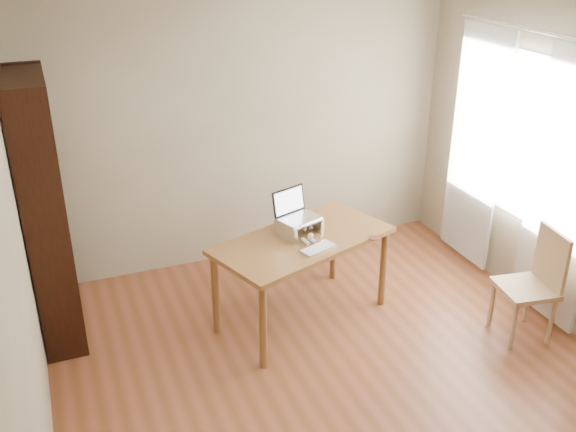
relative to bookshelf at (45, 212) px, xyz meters
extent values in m
cube|color=brown|center=(1.83, -1.55, -1.06)|extent=(4.00, 4.50, 0.02)
cube|color=silver|center=(1.83, -1.55, 1.56)|extent=(4.00, 4.50, 0.02)
cube|color=#807056|center=(1.83, 0.71, 0.25)|extent=(4.00, 0.02, 2.60)
cube|color=#807056|center=(-0.18, -1.55, 0.25)|extent=(0.02, 4.50, 2.60)
cube|color=white|center=(3.81, -0.75, 0.35)|extent=(0.01, 1.80, 1.40)
cube|color=black|center=(-0.01, -0.43, 0.00)|extent=(0.30, 0.04, 2.10)
cube|color=black|center=(-0.01, 0.43, 0.00)|extent=(0.30, 0.04, 2.10)
cube|color=black|center=(-0.15, 0.00, 0.00)|extent=(0.02, 0.90, 2.10)
cube|color=black|center=(-0.01, 0.00, -1.02)|extent=(0.30, 0.84, 0.02)
cube|color=black|center=(0.02, 0.00, -0.85)|extent=(0.20, 0.78, 0.28)
cube|color=black|center=(-0.01, 0.00, -0.68)|extent=(0.30, 0.84, 0.03)
cube|color=black|center=(0.02, 0.00, -0.51)|extent=(0.20, 0.78, 0.28)
cube|color=black|center=(-0.01, 0.00, -0.34)|extent=(0.30, 0.84, 0.02)
cube|color=black|center=(0.02, 0.00, -0.17)|extent=(0.20, 0.78, 0.28)
cube|color=black|center=(-0.01, 0.00, 0.00)|extent=(0.30, 0.84, 0.02)
cube|color=black|center=(0.02, 0.00, 0.17)|extent=(0.20, 0.78, 0.28)
cube|color=black|center=(-0.01, 0.00, 0.34)|extent=(0.30, 0.84, 0.02)
cube|color=black|center=(0.02, 0.00, 0.51)|extent=(0.20, 0.78, 0.28)
cube|color=black|center=(-0.01, 0.00, 0.68)|extent=(0.30, 0.84, 0.02)
cube|color=black|center=(0.02, 0.00, 0.85)|extent=(0.20, 0.78, 0.28)
cube|color=black|center=(-0.01, 0.00, 1.02)|extent=(0.30, 0.84, 0.03)
cube|color=white|center=(3.75, -1.30, 0.10)|extent=(0.03, 0.70, 2.20)
cube|color=white|center=(3.75, -0.20, 0.10)|extent=(0.03, 0.70, 2.20)
cylinder|color=silver|center=(3.75, -0.75, 1.23)|extent=(0.03, 1.90, 0.03)
cube|color=brown|center=(1.88, -0.57, -0.32)|extent=(1.60, 1.16, 0.04)
cylinder|color=brown|center=(1.21, -0.27, -0.70)|extent=(0.06, 0.06, 0.71)
cylinder|color=brown|center=(2.54, -0.27, -0.70)|extent=(0.06, 0.06, 0.71)
cylinder|color=brown|center=(1.21, -0.87, -0.70)|extent=(0.06, 0.06, 0.71)
cylinder|color=brown|center=(2.54, -0.87, -0.70)|extent=(0.06, 0.06, 0.71)
cube|color=silver|center=(1.73, -0.49, -0.24)|extent=(0.03, 0.25, 0.12)
cube|color=silver|center=(2.02, -0.49, -0.24)|extent=(0.03, 0.25, 0.12)
cube|color=silver|center=(1.88, -0.49, -0.17)|extent=(0.32, 0.25, 0.01)
cube|color=silver|center=(1.88, -0.49, -0.16)|extent=(0.37, 0.31, 0.02)
cube|color=black|center=(1.88, -0.36, -0.05)|extent=(0.31, 0.15, 0.21)
cube|color=white|center=(1.88, -0.37, -0.05)|extent=(0.28, 0.13, 0.18)
cube|color=silver|center=(1.91, -0.79, -0.29)|extent=(0.32, 0.22, 0.02)
cube|color=silver|center=(1.91, -0.79, -0.28)|extent=(0.30, 0.19, 0.00)
cylinder|color=brown|center=(2.41, -0.78, -0.30)|extent=(0.09, 0.09, 0.01)
ellipsoid|color=#4D453D|center=(1.87, -0.46, -0.23)|extent=(0.17, 0.39, 0.13)
ellipsoid|color=#4D453D|center=(1.87, -0.35, -0.24)|extent=(0.15, 0.16, 0.12)
ellipsoid|color=#4D453D|center=(1.87, -0.65, -0.21)|extent=(0.10, 0.10, 0.09)
ellipsoid|color=silver|center=(1.87, -0.61, -0.25)|extent=(0.09, 0.09, 0.08)
sphere|color=silver|center=(1.87, -0.69, -0.23)|extent=(0.05, 0.05, 0.05)
cone|color=#4D453D|center=(1.84, -0.65, -0.17)|extent=(0.03, 0.04, 0.04)
cone|color=#4D453D|center=(1.90, -0.65, -0.17)|extent=(0.03, 0.04, 0.04)
cylinder|color=silver|center=(1.84, -0.66, -0.28)|extent=(0.03, 0.09, 0.03)
cylinder|color=silver|center=(1.90, -0.66, -0.28)|extent=(0.03, 0.09, 0.03)
cylinder|color=#4D453D|center=(1.96, -0.33, -0.28)|extent=(0.14, 0.21, 0.03)
cube|color=tan|center=(3.40, -1.45, -0.62)|extent=(0.46, 0.46, 0.04)
cylinder|color=tan|center=(3.24, -1.61, -0.83)|extent=(0.04, 0.04, 0.43)
cylinder|color=tan|center=(3.57, -1.61, -0.83)|extent=(0.04, 0.04, 0.43)
cylinder|color=tan|center=(3.24, -1.29, -0.83)|extent=(0.04, 0.04, 0.43)
cylinder|color=tan|center=(3.57, -1.29, -0.83)|extent=(0.04, 0.04, 0.43)
cube|color=tan|center=(3.59, -1.45, -0.37)|extent=(0.09, 0.39, 0.48)
camera|label=1|loc=(0.08, -4.77, 2.02)|focal=40.00mm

